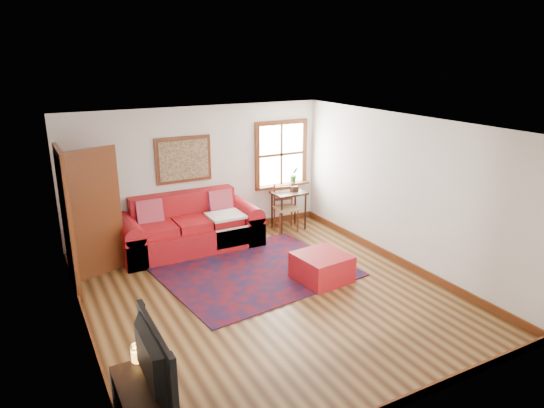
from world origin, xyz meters
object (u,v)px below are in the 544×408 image
red_ottoman (322,267)px  side_table (289,198)px  ladder_back_chair (285,205)px  red_leather_sofa (190,231)px

red_ottoman → side_table: side_table is taller
ladder_back_chair → red_ottoman: bearing=-105.6°
red_leather_sofa → ladder_back_chair: 2.02m
red_ottoman → side_table: 2.42m
red_leather_sofa → red_ottoman: 2.62m
red_leather_sofa → red_ottoman: bearing=-58.4°
side_table → red_ottoman: bearing=-107.6°
side_table → ladder_back_chair: bearing=-177.6°
red_ottoman → ladder_back_chair: size_ratio=0.81×
ladder_back_chair → red_leather_sofa: bearing=-178.9°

